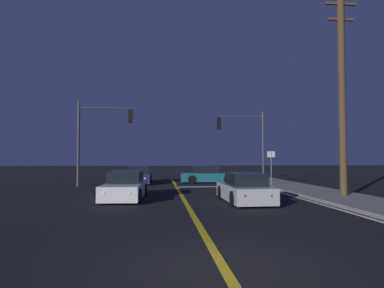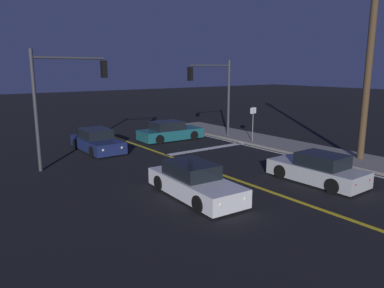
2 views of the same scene
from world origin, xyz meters
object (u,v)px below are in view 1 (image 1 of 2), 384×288
at_px(car_parked_curb_silver, 244,189).
at_px(traffic_signal_near_right, 246,136).
at_px(car_distant_tail_teal, 208,175).
at_px(car_mid_block_white, 125,187).
at_px(utility_pole_right, 342,91).
at_px(street_sign_corner, 271,163).
at_px(traffic_signal_far_left, 98,130).
at_px(car_far_approaching_navy, 139,176).

bearing_deg(car_parked_curb_silver, traffic_signal_near_right, 73.88).
xyz_separation_m(car_distant_tail_teal, car_mid_block_white, (-5.55, -10.43, -0.00)).
distance_m(car_parked_curb_silver, car_mid_block_white, 5.78).
bearing_deg(utility_pole_right, car_parked_curb_silver, -169.38).
bearing_deg(car_parked_curb_silver, car_distant_tail_teal, 88.55).
distance_m(car_distant_tail_teal, traffic_signal_near_right, 4.48).
bearing_deg(street_sign_corner, car_mid_block_white, -147.11).
height_order(traffic_signal_near_right, street_sign_corner, traffic_signal_near_right).
bearing_deg(car_distant_tail_teal, traffic_signal_near_right, 62.67).
height_order(car_parked_curb_silver, traffic_signal_near_right, traffic_signal_near_right).
height_order(car_distant_tail_teal, street_sign_corner, street_sign_corner).
relative_size(car_parked_curb_silver, traffic_signal_far_left, 0.74).
height_order(car_distant_tail_teal, traffic_signal_far_left, traffic_signal_far_left).
xyz_separation_m(car_distant_tail_teal, traffic_signal_near_right, (2.78, -1.58, 3.13)).
bearing_deg(car_far_approaching_navy, traffic_signal_far_left, 45.15).
distance_m(car_parked_curb_silver, utility_pole_right, 7.15).
bearing_deg(car_far_approaching_navy, street_sign_corner, 156.00).
xyz_separation_m(car_far_approaching_navy, traffic_signal_near_right, (8.27, -1.33, 3.13)).
xyz_separation_m(traffic_signal_far_left, street_sign_corner, (12.00, -1.40, -2.25)).
relative_size(car_far_approaching_navy, street_sign_corner, 1.83).
bearing_deg(traffic_signal_near_right, car_parked_curb_silver, 75.06).
height_order(car_far_approaching_navy, car_distant_tail_teal, same).
relative_size(utility_pole_right, street_sign_corner, 4.17).
relative_size(car_parked_curb_silver, street_sign_corner, 1.74).
bearing_deg(street_sign_corner, traffic_signal_near_right, 109.98).
bearing_deg(car_distant_tail_teal, traffic_signal_far_left, -67.72).
height_order(car_mid_block_white, utility_pole_right, utility_pole_right).
distance_m(car_parked_curb_silver, car_distant_tail_teal, 12.22).
relative_size(car_parked_curb_silver, traffic_signal_near_right, 0.78).
distance_m(car_distant_tail_teal, utility_pole_right, 13.26).
distance_m(car_mid_block_white, utility_pole_right, 11.78).
xyz_separation_m(car_far_approaching_navy, car_parked_curb_silver, (5.44, -11.96, -0.00)).
bearing_deg(car_mid_block_white, street_sign_corner, -144.44).
distance_m(car_far_approaching_navy, street_sign_corner, 10.23).
distance_m(car_mid_block_white, traffic_signal_near_right, 12.55).
distance_m(car_distant_tail_teal, street_sign_corner, 5.90).
relative_size(traffic_signal_near_right, street_sign_corner, 2.24).
relative_size(car_parked_curb_silver, utility_pole_right, 0.42).
distance_m(car_parked_curb_silver, traffic_signal_near_right, 11.45).
bearing_deg(traffic_signal_far_left, car_distant_tail_teal, 19.97).
distance_m(traffic_signal_far_left, street_sign_corner, 12.29).
xyz_separation_m(car_far_approaching_navy, utility_pole_right, (10.69, -10.98, 4.75)).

